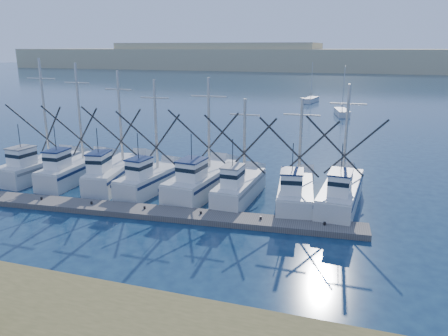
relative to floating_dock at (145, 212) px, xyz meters
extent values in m
plane|color=#0D213C|center=(8.86, -5.96, -0.20)|extent=(500.00, 500.00, 0.00)
cube|color=#5E5854|center=(0.00, 0.00, 0.00)|extent=(29.52, 4.35, 0.39)
cube|color=tan|center=(8.86, 204.04, 4.80)|extent=(360.00, 60.00, 10.00)
cube|color=silver|center=(-12.91, 5.10, 0.57)|extent=(3.32, 7.85, 1.52)
cube|color=white|center=(-12.91, 3.14, 2.08)|extent=(1.69, 1.99, 1.50)
cylinder|color=#B7B2A8|center=(-12.91, 6.40, 5.65)|extent=(0.22, 0.22, 8.64)
cube|color=silver|center=(-9.43, 5.21, 0.58)|extent=(2.61, 7.96, 1.54)
cube|color=white|center=(-9.43, 3.20, 2.10)|extent=(1.39, 1.98, 1.50)
cylinder|color=#B7B2A8|center=(-9.43, 6.56, 5.48)|extent=(0.22, 0.22, 8.26)
cube|color=silver|center=(-5.58, 5.34, 0.61)|extent=(3.55, 8.37, 1.61)
cube|color=white|center=(-5.58, 3.26, 2.16)|extent=(1.60, 2.17, 1.50)
cylinder|color=#B7B2A8|center=(-5.58, 6.72, 5.22)|extent=(0.22, 0.22, 7.61)
cube|color=silver|center=(-1.96, 4.82, 0.54)|extent=(3.02, 7.29, 1.48)
cube|color=white|center=(-1.96, 3.01, 2.03)|extent=(1.47, 1.86, 1.50)
cylinder|color=#B7B2A8|center=(-1.96, 6.03, 4.87)|extent=(0.22, 0.22, 7.18)
cube|color=silver|center=(2.14, 5.61, 0.61)|extent=(3.50, 8.87, 1.62)
cube|color=white|center=(2.14, 3.39, 2.18)|extent=(1.75, 2.25, 1.50)
cylinder|color=#B7B2A8|center=(2.14, 7.08, 5.02)|extent=(0.22, 0.22, 7.18)
cube|color=silver|center=(5.35, 4.85, 0.57)|extent=(2.34, 7.20, 1.53)
cube|color=white|center=(5.35, 3.02, 2.08)|extent=(1.28, 1.78, 1.50)
cylinder|color=#B7B2A8|center=(5.35, 6.07, 4.27)|extent=(0.22, 0.22, 5.87)
cube|color=silver|center=(9.47, 5.12, 0.55)|extent=(3.45, 7.94, 1.49)
cube|color=white|center=(9.47, 3.16, 2.04)|extent=(1.64, 2.05, 1.50)
cylinder|color=#B7B2A8|center=(9.47, 6.44, 4.33)|extent=(0.22, 0.22, 6.08)
cube|color=silver|center=(12.60, 5.72, 0.62)|extent=(2.86, 9.00, 1.63)
cube|color=white|center=(12.60, 3.45, 2.18)|extent=(1.48, 2.24, 1.50)
cylinder|color=#B7B2A8|center=(12.60, 7.23, 4.90)|extent=(0.22, 0.22, 6.93)
cube|color=silver|center=(9.97, 50.26, 0.25)|extent=(3.04, 6.43, 0.90)
cylinder|color=#B7B2A8|center=(9.97, 50.56, 4.30)|extent=(0.12, 0.12, 7.20)
cube|color=silver|center=(2.72, 66.60, 0.25)|extent=(2.89, 6.23, 0.90)
cylinder|color=#B7B2A8|center=(2.72, 66.90, 4.30)|extent=(0.12, 0.12, 7.20)
camera|label=1|loc=(13.84, -24.85, 10.86)|focal=35.00mm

